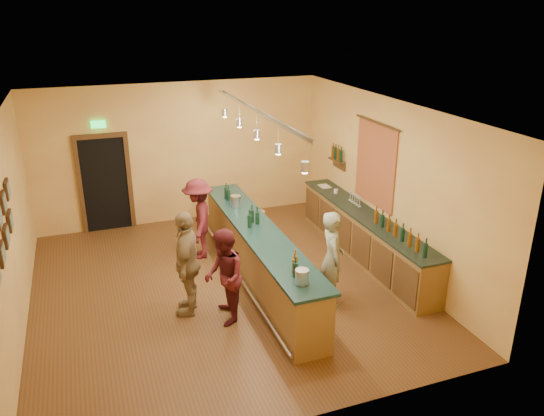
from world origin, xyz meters
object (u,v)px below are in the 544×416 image
object	(u,v)px
customer_b	(187,263)
bar_stool	(258,218)
customer_a	(224,277)
back_counter	(365,235)
bartender	(332,258)
tasting_bar	(258,251)
customer_c	(199,219)

from	to	relation	value
customer_b	bar_stool	distance (m)	2.98
customer_a	bar_stool	world-z (taller)	customer_a
back_counter	bar_stool	world-z (taller)	back_counter
back_counter	bar_stool	xyz separation A→B (m)	(-1.74, 1.48, 0.06)
bartender	tasting_bar	bearing A→B (deg)	53.62
customer_c	bar_stool	world-z (taller)	customer_c
customer_a	bar_stool	size ratio (longest dim) A/B	2.27
back_counter	customer_b	size ratio (longest dim) A/B	2.57
back_counter	customer_a	world-z (taller)	customer_a
bartender	customer_b	xyz separation A→B (m)	(-2.31, 0.56, 0.06)
tasting_bar	bartender	bearing A→B (deg)	-50.58
back_counter	bartender	size ratio (longest dim) A/B	2.75
tasting_bar	customer_b	world-z (taller)	customer_b
back_counter	customer_a	size ratio (longest dim) A/B	2.91
customer_c	bar_stool	xyz separation A→B (m)	(1.32, 0.27, -0.27)
customer_a	tasting_bar	bearing A→B (deg)	147.15
back_counter	customer_b	bearing A→B (deg)	-168.56
customer_b	back_counter	bearing A→B (deg)	121.57
tasting_bar	customer_c	world-z (taller)	customer_c
tasting_bar	customer_a	world-z (taller)	customer_a
back_counter	customer_c	xyz separation A→B (m)	(-3.06, 1.21, 0.33)
tasting_bar	bar_stool	xyz separation A→B (m)	(0.55, 1.66, -0.06)
back_counter	customer_b	world-z (taller)	customer_b
bartender	bar_stool	bearing A→B (deg)	21.72
back_counter	customer_a	xyz separation A→B (m)	(-3.21, -1.22, 0.29)
customer_a	bartender	bearing A→B (deg)	95.90
tasting_bar	customer_c	distance (m)	1.60
tasting_bar	customer_b	bearing A→B (deg)	-157.90
tasting_bar	customer_b	distance (m)	1.53
bartender	customer_b	bearing A→B (deg)	90.70
tasting_bar	bartender	xyz separation A→B (m)	(0.92, -1.12, 0.22)
tasting_bar	bar_stool	size ratio (longest dim) A/B	7.42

